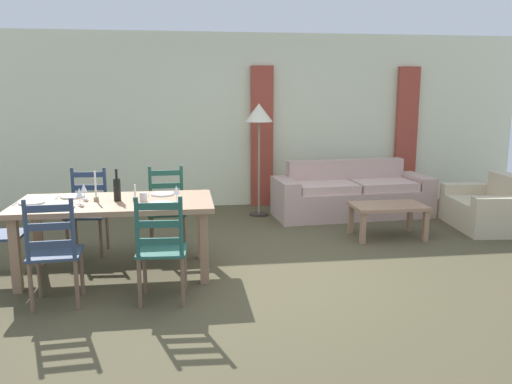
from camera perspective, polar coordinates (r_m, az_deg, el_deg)
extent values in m
cube|color=#4D472F|center=(5.37, 0.33, -8.83)|extent=(9.60, 9.60, 0.02)
cube|color=beige|center=(8.35, -2.96, 7.78)|extent=(9.60, 0.16, 2.70)
cube|color=#A34130|center=(8.29, 0.66, 6.03)|extent=(0.35, 0.08, 2.20)
cube|color=#A34130|center=(8.97, 16.09, 5.98)|extent=(0.35, 0.08, 2.20)
cube|color=#9D7558|center=(5.31, -15.15, -1.22)|extent=(1.90, 0.96, 0.05)
cube|color=#9D7558|center=(5.22, -24.81, -6.32)|extent=(0.08, 0.08, 0.70)
cube|color=#9D7558|center=(4.99, -5.69, -6.10)|extent=(0.08, 0.08, 0.70)
cube|color=#9D7558|center=(5.92, -22.73, -4.19)|extent=(0.08, 0.08, 0.70)
cube|color=#9D7558|center=(5.72, -6.00, -3.88)|extent=(0.08, 0.08, 0.70)
cube|color=#2E3D57|center=(4.79, -21.07, -6.31)|extent=(0.44, 0.42, 0.03)
cylinder|color=brown|center=(5.05, -22.60, -8.28)|extent=(0.04, 0.04, 0.43)
cylinder|color=brown|center=(4.99, -18.51, -8.23)|extent=(0.04, 0.04, 0.43)
cylinder|color=brown|center=(4.74, -23.39, -9.61)|extent=(0.04, 0.04, 0.43)
cylinder|color=brown|center=(4.67, -19.01, -9.58)|extent=(0.04, 0.04, 0.43)
cylinder|color=#2E3D57|center=(4.59, -23.85, -3.83)|extent=(0.04, 0.04, 0.50)
cylinder|color=#2E3D57|center=(4.53, -19.39, -3.72)|extent=(0.04, 0.04, 0.50)
cube|color=#2E3D57|center=(4.59, -21.52, -5.35)|extent=(0.38, 0.05, 0.06)
cube|color=#2E3D57|center=(4.55, -21.65, -3.53)|extent=(0.38, 0.05, 0.06)
cube|color=#2E3D57|center=(4.52, -21.79, -1.69)|extent=(0.38, 0.05, 0.06)
cube|color=#225549|center=(4.62, -10.22, -6.34)|extent=(0.44, 0.43, 0.03)
cylinder|color=brown|center=(4.88, -12.06, -8.33)|extent=(0.04, 0.04, 0.43)
cylinder|color=brown|center=(4.84, -7.79, -8.33)|extent=(0.04, 0.04, 0.43)
cylinder|color=brown|center=(4.56, -12.61, -9.73)|extent=(0.04, 0.04, 0.43)
cylinder|color=brown|center=(4.52, -8.03, -9.75)|extent=(0.04, 0.04, 0.43)
cylinder|color=#225549|center=(4.41, -12.88, -3.73)|extent=(0.04, 0.04, 0.50)
cylinder|color=#225549|center=(4.38, -8.20, -3.70)|extent=(0.04, 0.04, 0.50)
cube|color=#225549|center=(4.43, -10.49, -5.35)|extent=(0.38, 0.05, 0.06)
cube|color=#225549|center=(4.39, -10.56, -3.47)|extent=(0.38, 0.05, 0.06)
cube|color=#225549|center=(4.35, -10.63, -1.55)|extent=(0.38, 0.05, 0.06)
cube|color=navy|center=(6.13, -18.01, -2.42)|extent=(0.45, 0.43, 0.03)
cylinder|color=brown|center=(5.99, -16.59, -4.93)|extent=(0.04, 0.04, 0.43)
cylinder|color=brown|center=(6.08, -19.92, -4.90)|extent=(0.04, 0.04, 0.43)
cylinder|color=brown|center=(6.31, -15.93, -4.09)|extent=(0.04, 0.04, 0.43)
cylinder|color=brown|center=(6.39, -19.09, -4.08)|extent=(0.04, 0.04, 0.43)
cylinder|color=navy|center=(6.20, -16.17, 0.31)|extent=(0.04, 0.04, 0.50)
cylinder|color=navy|center=(6.29, -19.37, 0.26)|extent=(0.04, 0.04, 0.50)
cube|color=navy|center=(6.27, -17.71, -0.88)|extent=(0.38, 0.05, 0.06)
cube|color=navy|center=(6.24, -17.79, 0.47)|extent=(0.38, 0.05, 0.06)
cube|color=navy|center=(6.22, -17.87, 1.83)|extent=(0.38, 0.05, 0.06)
cube|color=#245846|center=(6.04, -9.70, -2.22)|extent=(0.44, 0.42, 0.03)
cylinder|color=brown|center=(5.94, -7.87, -4.69)|extent=(0.04, 0.04, 0.43)
cylinder|color=brown|center=(5.94, -11.35, -4.81)|extent=(0.04, 0.04, 0.43)
cylinder|color=brown|center=(6.27, -8.01, -3.87)|extent=(0.04, 0.04, 0.43)
cylinder|color=brown|center=(6.27, -11.31, -3.98)|extent=(0.04, 0.04, 0.43)
cylinder|color=#245846|center=(6.16, -8.13, 0.57)|extent=(0.04, 0.04, 0.50)
cylinder|color=#245846|center=(6.16, -11.48, 0.45)|extent=(0.04, 0.04, 0.50)
cube|color=#245846|center=(6.18, -9.76, -0.67)|extent=(0.38, 0.04, 0.06)
cube|color=#245846|center=(6.15, -9.81, 0.69)|extent=(0.38, 0.04, 0.06)
cube|color=#245846|center=(6.13, -9.85, 2.07)|extent=(0.38, 0.04, 0.06)
cube|color=navy|center=(5.60, -26.00, -4.24)|extent=(0.41, 0.43, 0.03)
cylinder|color=brown|center=(5.78, -23.69, -5.97)|extent=(0.04, 0.04, 0.43)
cylinder|color=brown|center=(5.45, -24.61, -7.05)|extent=(0.04, 0.04, 0.43)
cylinder|color=white|center=(5.14, -20.49, -1.54)|extent=(0.24, 0.24, 0.02)
cube|color=silver|center=(5.17, -22.11, -1.64)|extent=(0.02, 0.17, 0.01)
cylinder|color=white|center=(5.02, -10.41, -1.31)|extent=(0.24, 0.24, 0.02)
cube|color=silver|center=(5.03, -12.11, -1.42)|extent=(0.03, 0.17, 0.01)
cylinder|color=white|center=(5.62, -19.41, -0.45)|extent=(0.24, 0.24, 0.02)
cube|color=silver|center=(5.65, -20.90, -0.55)|extent=(0.03, 0.17, 0.01)
cylinder|color=white|center=(5.51, -10.20, -0.21)|extent=(0.24, 0.24, 0.02)
cube|color=silver|center=(5.51, -11.76, -0.32)|extent=(0.03, 0.17, 0.01)
cylinder|color=white|center=(5.45, -23.32, -1.05)|extent=(0.24, 0.24, 0.02)
cube|color=silver|center=(5.50, -24.82, -1.14)|extent=(0.02, 0.17, 0.01)
cylinder|color=black|center=(5.28, -14.94, 0.22)|extent=(0.07, 0.07, 0.22)
cylinder|color=black|center=(5.25, -15.02, 1.83)|extent=(0.02, 0.02, 0.08)
cylinder|color=black|center=(5.24, -15.05, 2.35)|extent=(0.03, 0.03, 0.02)
cylinder|color=white|center=(5.23, -18.67, -1.28)|extent=(0.06, 0.06, 0.01)
cylinder|color=white|center=(5.22, -18.70, -0.87)|extent=(0.01, 0.01, 0.07)
cone|color=white|center=(5.21, -18.75, -0.03)|extent=(0.06, 0.06, 0.08)
cylinder|color=white|center=(5.14, -8.67, -1.02)|extent=(0.06, 0.06, 0.01)
cylinder|color=white|center=(5.13, -8.68, -0.61)|extent=(0.01, 0.01, 0.07)
cone|color=white|center=(5.12, -8.70, 0.24)|extent=(0.06, 0.06, 0.08)
cylinder|color=white|center=(5.47, -18.24, -0.72)|extent=(0.06, 0.06, 0.01)
cylinder|color=white|center=(5.47, -18.26, -0.33)|extent=(0.01, 0.01, 0.07)
cone|color=white|center=(5.45, -18.31, 0.47)|extent=(0.06, 0.06, 0.08)
cylinder|color=beige|center=(5.20, -12.21, -0.54)|extent=(0.07, 0.07, 0.09)
cylinder|color=#998C66|center=(5.34, -17.06, -0.75)|extent=(0.05, 0.05, 0.04)
cylinder|color=white|center=(5.32, -17.15, 0.83)|extent=(0.02, 0.02, 0.26)
cylinder|color=#998C66|center=(5.24, -13.05, -0.77)|extent=(0.05, 0.05, 0.04)
cylinder|color=white|center=(5.22, -13.09, 0.11)|extent=(0.02, 0.02, 0.13)
cube|color=#BD9C8F|center=(7.79, 10.47, -1.17)|extent=(1.85, 0.93, 0.40)
cube|color=#BD9C8F|center=(8.02, 9.70, 0.67)|extent=(1.81, 0.33, 0.80)
cube|color=#BD9C8F|center=(8.21, 17.08, -0.21)|extent=(0.30, 0.82, 0.58)
cube|color=#BD9C8F|center=(7.44, 3.21, -0.85)|extent=(0.30, 0.82, 0.58)
cube|color=beige|center=(7.87, 13.70, 0.77)|extent=(0.90, 0.70, 0.12)
cube|color=beige|center=(7.53, 7.51, 0.53)|extent=(0.90, 0.70, 0.12)
cube|color=#9D7558|center=(6.72, 14.24, -1.50)|extent=(0.90, 0.56, 0.04)
cube|color=#9D7558|center=(6.42, 11.60, -3.89)|extent=(0.06, 0.06, 0.38)
cube|color=#9D7558|center=(6.72, 18.05, -3.54)|extent=(0.06, 0.06, 0.38)
cube|color=#9D7558|center=(6.84, 10.32, -2.93)|extent=(0.06, 0.06, 0.38)
cube|color=#9D7558|center=(7.13, 16.45, -2.64)|extent=(0.06, 0.06, 0.38)
cube|color=beige|center=(7.64, 23.73, -2.22)|extent=(0.87, 0.87, 0.38)
cube|color=beige|center=(7.75, 25.82, -0.94)|extent=(0.28, 0.82, 0.72)
cube|color=beige|center=(7.20, 25.46, -2.55)|extent=(0.81, 0.26, 0.52)
cube|color=beige|center=(8.06, 22.26, -0.96)|extent=(0.81, 0.26, 0.52)
cylinder|color=#332D28|center=(7.76, 0.31, -2.43)|extent=(0.28, 0.28, 0.03)
cylinder|color=gray|center=(7.63, 0.32, 2.62)|extent=(0.03, 0.03, 1.35)
cone|color=beige|center=(7.55, 0.32, 8.68)|extent=(0.40, 0.40, 0.26)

